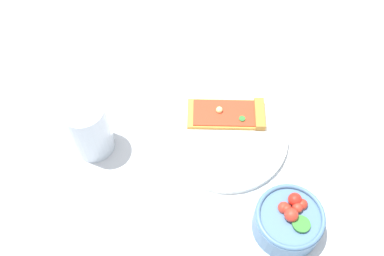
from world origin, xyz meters
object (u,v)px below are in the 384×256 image
at_px(plate, 226,136).
at_px(salad_bowl, 288,220).
at_px(soda_glass, 89,130).
at_px(pizza_slice_main, 231,114).
at_px(paper_napkin, 174,53).

xyz_separation_m(plate, salad_bowl, (0.13, -0.17, 0.03)).
xyz_separation_m(plate, soda_glass, (-0.26, -0.06, 0.05)).
height_order(pizza_slice_main, soda_glass, soda_glass).
height_order(plate, paper_napkin, plate).
distance_m(plate, salad_bowl, 0.22).
relative_size(soda_glass, paper_napkin, 0.93).
distance_m(plate, pizza_slice_main, 0.05).
xyz_separation_m(soda_glass, paper_napkin, (0.11, 0.27, -0.06)).
distance_m(pizza_slice_main, salad_bowl, 0.25).
bearing_deg(pizza_slice_main, plate, -95.72).
bearing_deg(salad_bowl, paper_napkin, 126.43).
bearing_deg(salad_bowl, pizza_slice_main, 120.26).
xyz_separation_m(salad_bowl, soda_glass, (-0.39, 0.11, 0.03)).
bearing_deg(paper_napkin, plate, -54.60).
relative_size(pizza_slice_main, soda_glass, 1.28).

